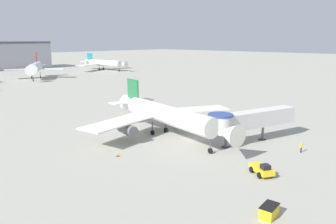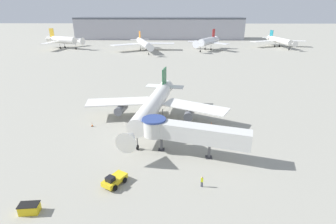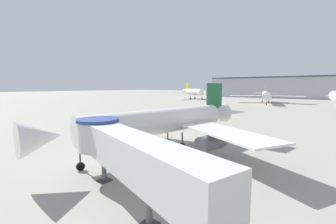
# 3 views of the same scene
# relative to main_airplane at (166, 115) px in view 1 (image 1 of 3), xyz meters

# --- Properties ---
(ground_plane) EXTENTS (800.00, 800.00, 0.00)m
(ground_plane) POSITION_rel_main_airplane_xyz_m (1.65, -4.76, -4.05)
(ground_plane) COLOR #9E9B8E
(main_airplane) EXTENTS (32.17, 32.18, 9.56)m
(main_airplane) POSITION_rel_main_airplane_xyz_m (0.00, 0.00, 0.00)
(main_airplane) COLOR white
(main_airplane) RESTS_ON ground_plane
(jet_bridge) EXTENTS (17.99, 7.96, 5.88)m
(jet_bridge) POSITION_rel_main_airplane_xyz_m (6.53, -13.16, 0.15)
(jet_bridge) COLOR silver
(jet_bridge) RESTS_ON ground_plane
(pushback_tug_yellow) EXTENTS (3.42, 4.08, 1.73)m
(pushback_tug_yellow) POSITION_rel_main_airplane_xyz_m (-4.02, -21.85, -3.26)
(pushback_tug_yellow) COLOR yellow
(pushback_tug_yellow) RESTS_ON ground_plane
(service_container_yellow) EXTENTS (2.53, 1.62, 1.27)m
(service_container_yellow) POSITION_rel_main_airplane_xyz_m (-13.25, -27.56, -3.41)
(service_container_yellow) COLOR yellow
(service_container_yellow) RESTS_ON ground_plane
(traffic_cone_port_wing) EXTENTS (0.44, 0.44, 0.73)m
(traffic_cone_port_wing) POSITION_rel_main_airplane_xyz_m (-12.98, -2.28, -3.70)
(traffic_cone_port_wing) COLOR black
(traffic_cone_port_wing) RESTS_ON ground_plane
(traffic_cone_starboard_wing) EXTENTS (0.49, 0.49, 0.81)m
(traffic_cone_starboard_wing) POSITION_rel_main_airplane_xyz_m (12.47, -1.20, -3.66)
(traffic_cone_starboard_wing) COLOR black
(traffic_cone_starboard_wing) RESTS_ON ground_plane
(ground_crew_marshaller) EXTENTS (0.36, 0.27, 1.70)m
(ground_crew_marshaller) POSITION_rel_main_airplane_xyz_m (8.37, -22.07, -3.07)
(ground_crew_marshaller) COLOR #1E2338
(ground_crew_marshaller) RESTS_ON ground_plane
(background_jet_teal_tail) EXTENTS (36.64, 33.48, 9.58)m
(background_jet_teal_tail) POSITION_rel_main_airplane_xyz_m (71.39, 119.91, 0.18)
(background_jet_teal_tail) COLOR white
(background_jet_teal_tail) RESTS_ON ground_plane
(background_jet_red_tail) EXTENTS (24.09, 24.98, 11.67)m
(background_jet_red_tail) POSITION_rel_main_airplane_xyz_m (23.89, 106.08, 1.05)
(background_jet_red_tail) COLOR silver
(background_jet_red_tail) RESTS_ON ground_plane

